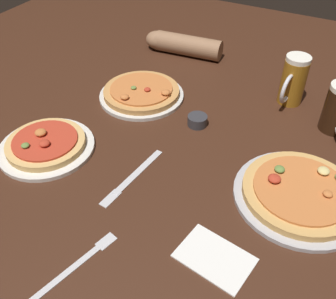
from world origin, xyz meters
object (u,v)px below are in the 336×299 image
at_px(pizza_plate_near, 46,145).
at_px(ramekin_sauce, 197,121).
at_px(beer_mug_dark, 293,81).
at_px(fork_left, 77,264).
at_px(pizza_plate_far, 142,93).
at_px(knife_right, 133,177).
at_px(diner_arm, 180,44).
at_px(napkin_folded, 215,257).
at_px(pizza_plate_side, 300,193).

height_order(pizza_plate_near, ramekin_sauce, pizza_plate_near).
height_order(beer_mug_dark, fork_left, beer_mug_dark).
relative_size(pizza_plate_far, fork_left, 1.32).
height_order(fork_left, knife_right, same).
xyz_separation_m(pizza_plate_far, ramekin_sauce, (0.23, -0.05, -0.00)).
xyz_separation_m(knife_right, diner_arm, (-0.21, 0.69, 0.04)).
distance_m(beer_mug_dark, napkin_folded, 0.67).
height_order(pizza_plate_near, fork_left, pizza_plate_near).
distance_m(pizza_plate_side, beer_mug_dark, 0.44).
distance_m(napkin_folded, knife_right, 0.31).
bearing_deg(napkin_folded, fork_left, -148.89).
xyz_separation_m(fork_left, knife_right, (-0.03, 0.27, 0.00)).
height_order(pizza_plate_far, knife_right, pizza_plate_far).
bearing_deg(fork_left, knife_right, 97.18).
height_order(pizza_plate_side, napkin_folded, pizza_plate_side).
bearing_deg(pizza_plate_far, napkin_folded, -45.53).
distance_m(pizza_plate_near, pizza_plate_side, 0.69).
bearing_deg(pizza_plate_far, diner_arm, 94.91).
bearing_deg(napkin_folded, pizza_plate_near, 168.88).
relative_size(napkin_folded, fork_left, 0.73).
relative_size(beer_mug_dark, napkin_folded, 1.04).
relative_size(knife_right, diner_arm, 0.78).
distance_m(pizza_plate_side, knife_right, 0.42).
height_order(pizza_plate_near, napkin_folded, pizza_plate_near).
bearing_deg(diner_arm, pizza_plate_side, -42.76).
relative_size(pizza_plate_near, napkin_folded, 1.72).
height_order(knife_right, diner_arm, diner_arm).
height_order(pizza_plate_side, diner_arm, diner_arm).
bearing_deg(diner_arm, napkin_folded, -59.11).
relative_size(pizza_plate_near, pizza_plate_far, 0.95).
xyz_separation_m(pizza_plate_far, beer_mug_dark, (0.44, 0.20, 0.06)).
height_order(pizza_plate_far, ramekin_sauce, pizza_plate_far).
bearing_deg(pizza_plate_near, ramekin_sauce, 42.90).
xyz_separation_m(beer_mug_dark, knife_right, (-0.27, -0.54, -0.08)).
xyz_separation_m(pizza_plate_far, pizza_plate_side, (0.57, -0.21, -0.00)).
distance_m(pizza_plate_near, fork_left, 0.40).
xyz_separation_m(pizza_plate_near, diner_arm, (0.07, 0.70, 0.02)).
bearing_deg(beer_mug_dark, pizza_plate_near, -134.07).
bearing_deg(fork_left, napkin_folded, 31.11).
bearing_deg(pizza_plate_far, knife_right, -62.70).
bearing_deg(ramekin_sauce, beer_mug_dark, 50.01).
distance_m(pizza_plate_side, fork_left, 0.54).
bearing_deg(pizza_plate_far, ramekin_sauce, -13.19).
distance_m(napkin_folded, fork_left, 0.29).
bearing_deg(diner_arm, ramekin_sauce, -57.29).
xyz_separation_m(napkin_folded, knife_right, (-0.28, 0.13, -0.00)).
xyz_separation_m(beer_mug_dark, fork_left, (-0.23, -0.81, -0.08)).
bearing_deg(pizza_plate_far, fork_left, -71.13).
relative_size(beer_mug_dark, knife_right, 0.66).
distance_m(pizza_plate_far, beer_mug_dark, 0.49).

